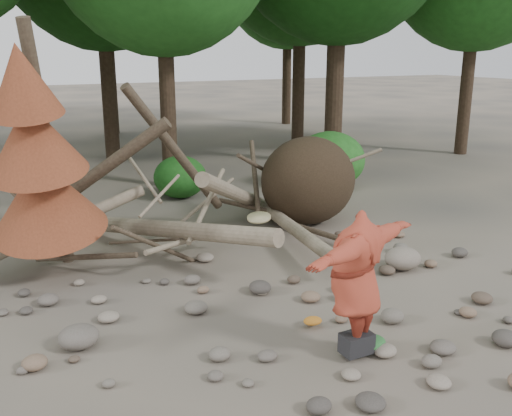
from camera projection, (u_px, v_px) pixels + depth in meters
name	position (u px, v px, depth m)	size (l,w,h in m)	color
ground	(311.00, 326.00, 8.20)	(120.00, 120.00, 0.00)	#514C44
deadfall_pile	(287.00, 186.00, 12.47)	(8.55, 5.24, 3.30)	#332619
dead_conifer	(38.00, 160.00, 9.18)	(2.06, 2.16, 4.35)	#4C3F30
bush_mid	(180.00, 177.00, 15.10)	(1.40, 1.40, 1.12)	#1E5D1B
bush_right	(330.00, 160.00, 16.17)	(2.00, 2.00, 1.60)	#276F22
frisbee_thrower	(356.00, 281.00, 7.17)	(2.87, 1.45, 2.12)	#A43725
backpack	(356.00, 347.00, 7.34)	(0.40, 0.27, 0.27)	black
cloth_green	(370.00, 346.00, 7.49)	(0.42, 0.35, 0.16)	#29672F
cloth_orange	(313.00, 324.00, 8.14)	(0.28, 0.23, 0.10)	#B66C1F
boulder_mid_right	(403.00, 258.00, 10.26)	(0.67, 0.60, 0.40)	gray
boulder_mid_left	(79.00, 337.00, 7.56)	(0.54, 0.48, 0.32)	#655D55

